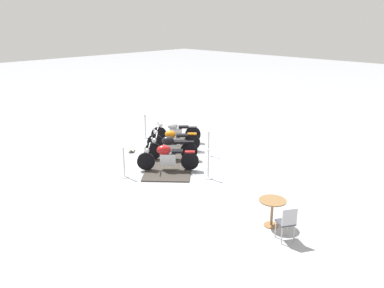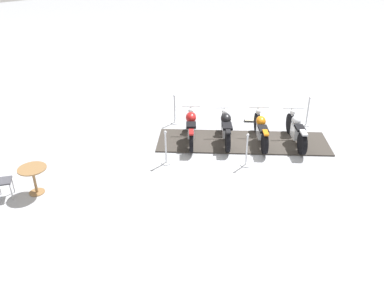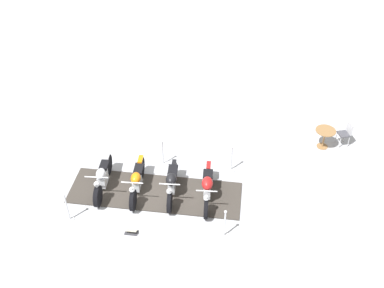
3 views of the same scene
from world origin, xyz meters
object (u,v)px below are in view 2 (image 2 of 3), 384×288
(motorcycle_maroon, at_px, (191,126))
(stanchion_left_rear, at_px, (166,152))
(motorcycle_chrome, at_px, (296,130))
(stanchion_right_front, at_px, (307,115))
(motorcycle_copper, at_px, (261,129))
(motorcycle_black, at_px, (226,127))
(info_placard, at_px, (250,120))
(cafe_table, at_px, (33,174))
(stanchion_right_rear, at_px, (175,114))
(stanchion_left_mid, at_px, (246,156))

(motorcycle_maroon, height_order, stanchion_left_rear, stanchion_left_rear)
(motorcycle_chrome, xyz_separation_m, stanchion_right_front, (-1.54, -0.47, -0.09))
(motorcycle_copper, relative_size, motorcycle_black, 1.06)
(stanchion_left_rear, relative_size, info_placard, 2.51)
(motorcycle_copper, xyz_separation_m, motorcycle_maroon, (1.53, -1.73, 0.04))
(motorcycle_copper, distance_m, cafe_table, 7.06)
(motorcycle_chrome, relative_size, motorcycle_black, 1.07)
(stanchion_left_rear, bearing_deg, stanchion_right_rear, -138.20)
(motorcycle_maroon, bearing_deg, stanchion_right_rear, 21.53)
(cafe_table, bearing_deg, motorcycle_maroon, 171.31)
(stanchion_left_mid, height_order, stanchion_right_rear, stanchion_right_rear)
(motorcycle_chrome, distance_m, info_placard, 2.24)
(stanchion_right_rear, bearing_deg, motorcycle_copper, 105.77)
(stanchion_left_mid, bearing_deg, motorcycle_black, -117.23)
(motorcycle_copper, relative_size, cafe_table, 2.18)
(motorcycle_black, relative_size, stanchion_right_rear, 1.43)
(stanchion_right_front, distance_m, cafe_table, 9.37)
(stanchion_right_rear, bearing_deg, cafe_table, 6.86)
(motorcycle_chrome, height_order, info_placard, motorcycle_chrome)
(info_placard, height_order, cafe_table, cafe_table)
(stanchion_left_mid, distance_m, stanchion_right_front, 3.82)
(info_placard, bearing_deg, stanchion_left_mid, -96.71)
(motorcycle_copper, relative_size, stanchion_right_front, 1.49)
(motorcycle_black, relative_size, cafe_table, 2.06)
(motorcycle_black, relative_size, stanchion_right_front, 1.41)
(stanchion_right_front, relative_size, stanchion_right_rear, 1.02)
(motorcycle_chrome, xyz_separation_m, motorcycle_copper, (0.76, -0.86, -0.00))
(motorcycle_maroon, relative_size, stanchion_right_front, 1.51)
(motorcycle_black, bearing_deg, motorcycle_maroon, 85.52)
(motorcycle_maroon, bearing_deg, stanchion_right_front, -74.32)
(motorcycle_chrome, relative_size, stanchion_right_rear, 1.53)
(info_placard, bearing_deg, cafe_table, -140.64)
(motorcycle_copper, height_order, stanchion_left_mid, stanchion_left_mid)
(info_placard, bearing_deg, stanchion_right_rear, -174.39)
(motorcycle_maroon, distance_m, info_placard, 2.76)
(stanchion_left_rear, xyz_separation_m, stanchion_right_front, (-5.41, 1.61, 0.05))
(stanchion_left_rear, xyz_separation_m, stanchion_right_rear, (-2.21, -1.98, 0.01))
(motorcycle_maroon, relative_size, info_placard, 3.93)
(motorcycle_chrome, bearing_deg, motorcycle_copper, 85.89)
(stanchion_right_front, relative_size, info_placard, 2.60)
(motorcycle_black, bearing_deg, motorcycle_copper, -93.49)
(stanchion_right_rear, relative_size, cafe_table, 1.44)
(stanchion_right_front, xyz_separation_m, stanchion_right_rear, (3.20, -3.58, -0.04))
(motorcycle_maroon, bearing_deg, cafe_table, 125.99)
(motorcycle_chrome, bearing_deg, stanchion_right_rear, 66.71)
(motorcycle_maroon, distance_m, stanchion_right_rear, 1.60)
(motorcycle_maroon, height_order, stanchion_right_front, stanchion_right_front)
(stanchion_right_rear, height_order, cafe_table, stanchion_right_rear)
(motorcycle_chrome, distance_m, stanchion_right_rear, 4.38)
(motorcycle_copper, xyz_separation_m, stanchion_right_front, (-2.30, 0.39, -0.09))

